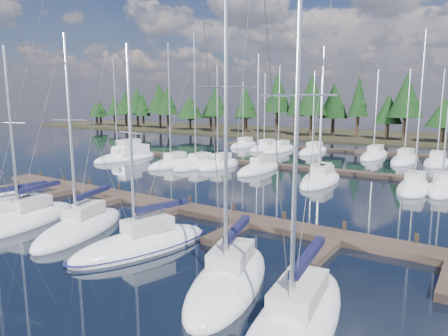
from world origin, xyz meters
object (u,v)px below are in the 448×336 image
Objects in this scene: front_sailboat_2 at (25,220)px; motor_yacht_left at (131,155)px; main_dock at (176,209)px; front_sailboat_4 at (142,244)px; front_sailboat_5 at (229,280)px; front_sailboat_3 at (81,228)px; front_sailboat_1 at (0,219)px; front_sailboat_6 at (295,323)px.

front_sailboat_2 is 1.32× the size of motor_yacht_left.
front_sailboat_4 is (3.37, -6.79, 0.07)m from main_dock.
motor_yacht_left is (-33.30, 25.51, 0.20)m from front_sailboat_5.
front_sailboat_3 reaches higher than motor_yacht_left.
main_dock is at bearing 116.41° from front_sailboat_4.
front_sailboat_3 is at bearing 174.84° from front_sailboat_5.
front_sailboat_5 is (17.79, 0.88, 0.02)m from front_sailboat_1.
front_sailboat_2 is 9.95m from front_sailboat_4.
front_sailboat_6 reaches higher than front_sailboat_4.
front_sailboat_5 is 1.69× the size of motor_yacht_left.
motor_yacht_left is (-16.96, 25.46, 0.23)m from front_sailboat_2.
front_sailboat_1 is at bearing -162.20° from front_sailboat_3.
front_sailboat_3 is (-1.92, -6.82, 0.08)m from main_dock.
front_sailboat_3 is 15.85m from front_sailboat_6.
front_sailboat_4 is 36.29m from motor_yacht_left.
front_sailboat_4 is 1.27× the size of motor_yacht_left.
front_sailboat_2 is 0.96× the size of front_sailboat_3.
front_sailboat_1 is 1.07× the size of front_sailboat_6.
motor_yacht_left reaches higher than main_dock.
main_dock is at bearing -36.90° from motor_yacht_left.
front_sailboat_5 is (11.74, -1.06, 0.02)m from front_sailboat_3.
front_sailboat_6 is (21.67, -0.74, 0.00)m from front_sailboat_1.
front_sailboat_2 is at bearing -173.97° from front_sailboat_4.
front_sailboat_3 is 1.08× the size of front_sailboat_4.
front_sailboat_6 is (20.22, -1.67, 0.02)m from front_sailboat_2.
front_sailboat_4 is 0.75× the size of front_sailboat_5.
front_sailboat_4 reaches higher than main_dock.
motor_yacht_left is at bearing 137.72° from front_sailboat_4.
front_sailboat_3 is 0.85× the size of front_sailboat_6.
front_sailboat_5 is at bearing -5.16° from front_sailboat_3.
front_sailboat_5 is (6.45, -1.09, 0.03)m from front_sailboat_4.
front_sailboat_3 is at bearing 12.45° from front_sailboat_2.
front_sailboat_3 is 32.59m from motor_yacht_left.
front_sailboat_6 is at bearing -36.12° from motor_yacht_left.
motor_yacht_left is (-26.85, 24.41, 0.23)m from front_sailboat_4.
motor_yacht_left is (-23.47, 17.62, 0.30)m from main_dock.
front_sailboat_1 reaches higher than front_sailboat_6.
front_sailboat_6 reaches higher than front_sailboat_2.
front_sailboat_6 is (10.33, -2.71, 0.02)m from front_sailboat_4.
front_sailboat_1 reaches higher than front_sailboat_3.
front_sailboat_6 reaches higher than motor_yacht_left.
front_sailboat_4 is 0.78× the size of front_sailboat_6.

